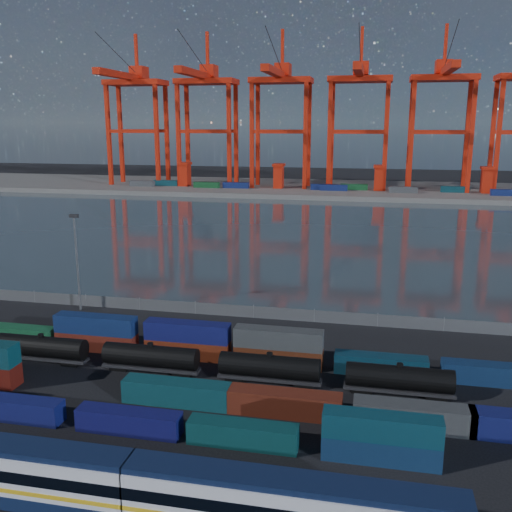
# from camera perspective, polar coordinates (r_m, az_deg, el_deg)

# --- Properties ---
(ground) EXTENTS (700.00, 700.00, 0.00)m
(ground) POSITION_cam_1_polar(r_m,az_deg,el_deg) (69.45, -5.23, -13.69)
(ground) COLOR black
(ground) RESTS_ON ground
(harbor_water) EXTENTS (700.00, 700.00, 0.00)m
(harbor_water) POSITION_cam_1_polar(r_m,az_deg,el_deg) (168.10, 5.25, 2.40)
(harbor_water) COLOR #303E46
(harbor_water) RESTS_ON ground
(far_quay) EXTENTS (700.00, 70.00, 2.00)m
(far_quay) POSITION_cam_1_polar(r_m,az_deg,el_deg) (271.45, 7.87, 6.66)
(far_quay) COLOR #514F4C
(far_quay) RESTS_ON ground
(distant_mountains) EXTENTS (2470.00, 1100.00, 520.00)m
(distant_mountains) POSITION_cam_1_polar(r_m,az_deg,el_deg) (1670.41, 14.09, 19.32)
(distant_mountains) COLOR #1E2630
(distant_mountains) RESTS_ON ground
(container_row_south) EXTENTS (139.38, 2.26, 4.81)m
(container_row_south) POSITION_cam_1_polar(r_m,az_deg,el_deg) (67.47, -21.45, -13.67)
(container_row_south) COLOR #383B3C
(container_row_south) RESTS_ON ground
(container_row_mid) EXTENTS (141.98, 2.54, 5.41)m
(container_row_mid) POSITION_cam_1_polar(r_m,az_deg,el_deg) (72.20, -17.90, -11.36)
(container_row_mid) COLOR #3C3E41
(container_row_mid) RESTS_ON ground
(container_row_north) EXTENTS (141.48, 2.38, 5.07)m
(container_row_north) POSITION_cam_1_polar(r_m,az_deg,el_deg) (79.20, -7.09, -8.80)
(container_row_north) COLOR #111259
(container_row_north) RESTS_ON ground
(tanker_string) EXTENTS (90.36, 2.76, 3.95)m
(tanker_string) POSITION_cam_1_polar(r_m,az_deg,el_deg) (78.57, -15.78, -9.27)
(tanker_string) COLOR black
(tanker_string) RESTS_ON ground
(waterfront_fence) EXTENTS (160.12, 0.12, 2.20)m
(waterfront_fence) POSITION_cam_1_polar(r_m,az_deg,el_deg) (94.10, -0.25, -5.61)
(waterfront_fence) COLOR #595B5E
(waterfront_fence) RESTS_ON ground
(yard_light_mast) EXTENTS (1.60, 0.40, 16.60)m
(yard_light_mast) POSITION_cam_1_polar(r_m,az_deg,el_deg) (100.48, -17.48, -0.10)
(yard_light_mast) COLOR slate
(yard_light_mast) RESTS_ON ground
(gantry_cranes) EXTENTS (202.65, 53.09, 71.89)m
(gantry_cranes) POSITION_cam_1_polar(r_m,az_deg,el_deg) (263.80, 6.37, 15.88)
(gantry_cranes) COLOR red
(gantry_cranes) RESTS_ON ground
(quay_containers) EXTENTS (172.58, 10.99, 2.60)m
(quay_containers) POSITION_cam_1_polar(r_m,az_deg,el_deg) (257.81, 5.19, 6.90)
(quay_containers) COLOR navy
(quay_containers) RESTS_ON far_quay
(straddle_carriers) EXTENTS (140.00, 7.00, 11.10)m
(straddle_carriers) POSITION_cam_1_polar(r_m,az_deg,el_deg) (261.02, 7.20, 7.92)
(straddle_carriers) COLOR red
(straddle_carriers) RESTS_ON far_quay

